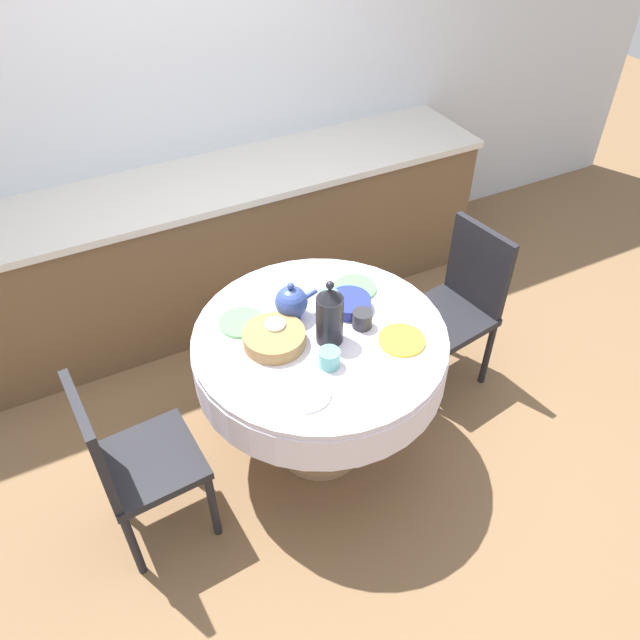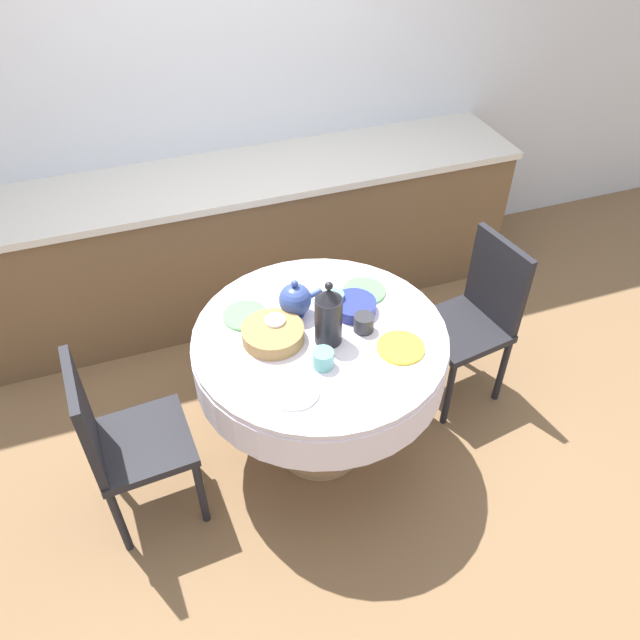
{
  "view_description": "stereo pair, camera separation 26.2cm",
  "coord_description": "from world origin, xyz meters",
  "px_view_note": "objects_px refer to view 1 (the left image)",
  "views": [
    {
      "loc": [
        -0.9,
        -1.75,
        2.59
      ],
      "look_at": [
        0.0,
        0.0,
        0.85
      ],
      "focal_mm": 35.0,
      "sensor_mm": 36.0,
      "label": 1
    },
    {
      "loc": [
        -0.66,
        -1.86,
        2.59
      ],
      "look_at": [
        0.0,
        0.0,
        0.85
      ],
      "focal_mm": 35.0,
      "sensor_mm": 36.0,
      "label": 2
    }
  ],
  "objects_px": {
    "chair_left": "(459,301)",
    "coffee_carafe": "(330,315)",
    "chair_right": "(128,460)",
    "teapot": "(292,302)"
  },
  "relations": [
    {
      "from": "chair_right",
      "to": "teapot",
      "type": "relative_size",
      "value": 4.59
    },
    {
      "from": "chair_left",
      "to": "chair_right",
      "type": "relative_size",
      "value": 1.0
    },
    {
      "from": "chair_left",
      "to": "chair_right",
      "type": "bearing_deg",
      "value": 87.51
    },
    {
      "from": "chair_left",
      "to": "coffee_carafe",
      "type": "distance_m",
      "value": 0.97
    },
    {
      "from": "chair_right",
      "to": "coffee_carafe",
      "type": "xyz_separation_m",
      "value": [
        0.92,
        0.01,
        0.39
      ]
    },
    {
      "from": "coffee_carafe",
      "to": "teapot",
      "type": "height_order",
      "value": "coffee_carafe"
    },
    {
      "from": "chair_right",
      "to": "coffee_carafe",
      "type": "distance_m",
      "value": 1.0
    },
    {
      "from": "chair_left",
      "to": "coffee_carafe",
      "type": "relative_size",
      "value": 2.96
    },
    {
      "from": "coffee_carafe",
      "to": "teapot",
      "type": "xyz_separation_m",
      "value": [
        -0.08,
        0.21,
        -0.05
      ]
    },
    {
      "from": "chair_left",
      "to": "teapot",
      "type": "distance_m",
      "value": 1.01
    }
  ]
}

